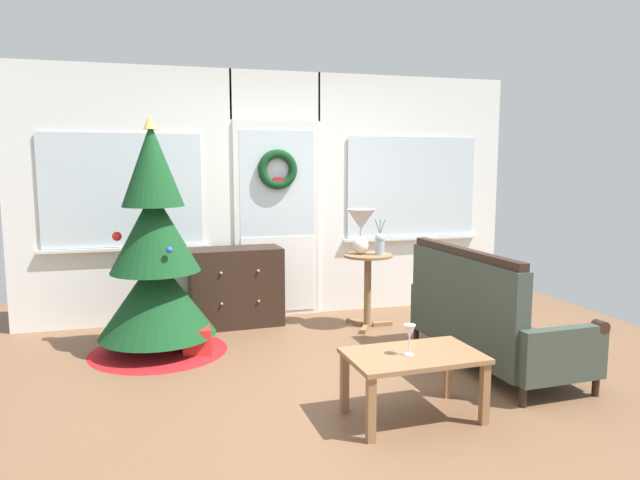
{
  "coord_description": "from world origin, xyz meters",
  "views": [
    {
      "loc": [
        -1.18,
        -3.85,
        1.6
      ],
      "look_at": [
        0.05,
        0.55,
        1.0
      ],
      "focal_mm": 32.3,
      "sensor_mm": 36.0,
      "label": 1
    }
  ],
  "objects_px": {
    "flower_vase": "(380,243)",
    "coffee_table": "(413,363)",
    "christmas_tree": "(156,266)",
    "gift_box": "(196,342)",
    "wine_glass": "(410,333)",
    "dresser_cabinet": "(236,287)",
    "table_lamp": "(361,225)",
    "settee_sofa": "(483,320)",
    "side_table": "(368,276)"
  },
  "relations": [
    {
      "from": "flower_vase",
      "to": "coffee_table",
      "type": "distance_m",
      "value": 2.08
    },
    {
      "from": "flower_vase",
      "to": "christmas_tree",
      "type": "bearing_deg",
      "value": -175.62
    },
    {
      "from": "christmas_tree",
      "to": "flower_vase",
      "type": "relative_size",
      "value": 5.74
    },
    {
      "from": "flower_vase",
      "to": "gift_box",
      "type": "xyz_separation_m",
      "value": [
        -1.79,
        -0.35,
        -0.73
      ]
    },
    {
      "from": "christmas_tree",
      "to": "wine_glass",
      "type": "xyz_separation_m",
      "value": [
        1.52,
        -1.82,
        -0.19
      ]
    },
    {
      "from": "christmas_tree",
      "to": "dresser_cabinet",
      "type": "height_order",
      "value": "christmas_tree"
    },
    {
      "from": "table_lamp",
      "to": "flower_vase",
      "type": "xyz_separation_m",
      "value": [
        0.16,
        -0.1,
        -0.17
      ]
    },
    {
      "from": "settee_sofa",
      "to": "coffee_table",
      "type": "relative_size",
      "value": 1.94
    },
    {
      "from": "christmas_tree",
      "to": "side_table",
      "type": "distance_m",
      "value": 2.02
    },
    {
      "from": "settee_sofa",
      "to": "table_lamp",
      "type": "relative_size",
      "value": 3.79
    },
    {
      "from": "dresser_cabinet",
      "to": "settee_sofa",
      "type": "bearing_deg",
      "value": -44.76
    },
    {
      "from": "dresser_cabinet",
      "to": "table_lamp",
      "type": "distance_m",
      "value": 1.39
    },
    {
      "from": "settee_sofa",
      "to": "wine_glass",
      "type": "xyz_separation_m",
      "value": [
        -0.98,
        -0.74,
        0.19
      ]
    },
    {
      "from": "christmas_tree",
      "to": "flower_vase",
      "type": "height_order",
      "value": "christmas_tree"
    },
    {
      "from": "settee_sofa",
      "to": "side_table",
      "type": "xyz_separation_m",
      "value": [
        -0.5,
        1.29,
        0.14
      ]
    },
    {
      "from": "gift_box",
      "to": "side_table",
      "type": "bearing_deg",
      "value": 13.69
    },
    {
      "from": "settee_sofa",
      "to": "flower_vase",
      "type": "distance_m",
      "value": 1.38
    },
    {
      "from": "christmas_tree",
      "to": "wine_glass",
      "type": "relative_size",
      "value": 10.3
    },
    {
      "from": "flower_vase",
      "to": "gift_box",
      "type": "height_order",
      "value": "flower_vase"
    },
    {
      "from": "dresser_cabinet",
      "to": "table_lamp",
      "type": "relative_size",
      "value": 2.09
    },
    {
      "from": "christmas_tree",
      "to": "gift_box",
      "type": "distance_m",
      "value": 0.73
    },
    {
      "from": "christmas_tree",
      "to": "coffee_table",
      "type": "xyz_separation_m",
      "value": [
        1.56,
        -1.79,
        -0.39
      ]
    },
    {
      "from": "dresser_cabinet",
      "to": "coffee_table",
      "type": "distance_m",
      "value": 2.57
    },
    {
      "from": "wine_glass",
      "to": "dresser_cabinet",
      "type": "bearing_deg",
      "value": 107.16
    },
    {
      "from": "dresser_cabinet",
      "to": "table_lamp",
      "type": "bearing_deg",
      "value": -18.27
    },
    {
      "from": "side_table",
      "to": "gift_box",
      "type": "distance_m",
      "value": 1.78
    },
    {
      "from": "dresser_cabinet",
      "to": "coffee_table",
      "type": "xyz_separation_m",
      "value": [
        0.8,
        -2.44,
        -0.03
      ]
    },
    {
      "from": "dresser_cabinet",
      "to": "side_table",
      "type": "height_order",
      "value": "dresser_cabinet"
    },
    {
      "from": "settee_sofa",
      "to": "coffee_table",
      "type": "bearing_deg",
      "value": -142.42
    },
    {
      "from": "christmas_tree",
      "to": "gift_box",
      "type": "xyz_separation_m",
      "value": [
        0.31,
        -0.19,
        -0.63
      ]
    },
    {
      "from": "settee_sofa",
      "to": "side_table",
      "type": "relative_size",
      "value": 2.28
    },
    {
      "from": "settee_sofa",
      "to": "table_lamp",
      "type": "bearing_deg",
      "value": 112.74
    },
    {
      "from": "coffee_table",
      "to": "flower_vase",
      "type": "bearing_deg",
      "value": 74.64
    },
    {
      "from": "flower_vase",
      "to": "side_table",
      "type": "bearing_deg",
      "value": 149.04
    },
    {
      "from": "side_table",
      "to": "settee_sofa",
      "type": "bearing_deg",
      "value": -68.91
    },
    {
      "from": "dresser_cabinet",
      "to": "gift_box",
      "type": "bearing_deg",
      "value": -118.11
    },
    {
      "from": "dresser_cabinet",
      "to": "flower_vase",
      "type": "height_order",
      "value": "flower_vase"
    },
    {
      "from": "christmas_tree",
      "to": "dresser_cabinet",
      "type": "bearing_deg",
      "value": 40.66
    },
    {
      "from": "christmas_tree",
      "to": "settee_sofa",
      "type": "bearing_deg",
      "value": -23.29
    },
    {
      "from": "flower_vase",
      "to": "coffee_table",
      "type": "height_order",
      "value": "flower_vase"
    },
    {
      "from": "flower_vase",
      "to": "settee_sofa",
      "type": "bearing_deg",
      "value": -72.08
    },
    {
      "from": "settee_sofa",
      "to": "gift_box",
      "type": "xyz_separation_m",
      "value": [
        -2.19,
        0.88,
        -0.26
      ]
    },
    {
      "from": "christmas_tree",
      "to": "side_table",
      "type": "height_order",
      "value": "christmas_tree"
    },
    {
      "from": "coffee_table",
      "to": "wine_glass",
      "type": "xyz_separation_m",
      "value": [
        -0.04,
        -0.02,
        0.21
      ]
    },
    {
      "from": "gift_box",
      "to": "christmas_tree",
      "type": "bearing_deg",
      "value": 148.2
    },
    {
      "from": "flower_vase",
      "to": "wine_glass",
      "type": "relative_size",
      "value": 1.79
    },
    {
      "from": "table_lamp",
      "to": "gift_box",
      "type": "distance_m",
      "value": 1.91
    },
    {
      "from": "coffee_table",
      "to": "wine_glass",
      "type": "height_order",
      "value": "wine_glass"
    },
    {
      "from": "dresser_cabinet",
      "to": "gift_box",
      "type": "relative_size",
      "value": 3.91
    },
    {
      "from": "coffee_table",
      "to": "wine_glass",
      "type": "distance_m",
      "value": 0.21
    }
  ]
}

